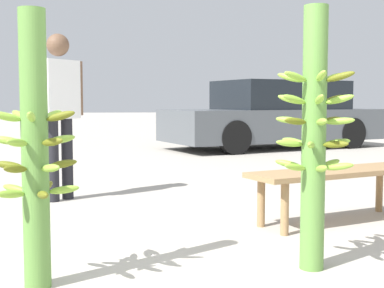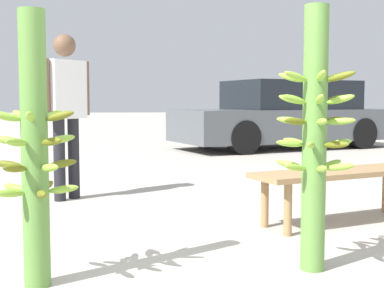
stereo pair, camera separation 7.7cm
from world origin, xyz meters
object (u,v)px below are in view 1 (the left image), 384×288
Objects in this scene: banana_stalk_center at (314,136)px; market_bench at (337,177)px; banana_stalk_left at (35,151)px; vendor_person at (59,101)px; parked_car at (275,116)px.

banana_stalk_center is 1.33m from market_bench.
banana_stalk_center is 0.96× the size of market_bench.
vendor_person is (-0.23, 2.47, 0.25)m from banana_stalk_left.
market_bench is (2.33, -1.19, -0.60)m from vendor_person.
vendor_person is at bearing 126.92° from banana_stalk_center.
parked_car is at bearing 67.13° from banana_stalk_left.
market_bench is at bearing 31.32° from banana_stalk_left.
parked_car is at bearing 58.18° from market_bench.
banana_stalk_left is 0.89× the size of vendor_person.
banana_stalk_left reaches higher than parked_car.
banana_stalk_center reaches higher than market_bench.
banana_stalk_center is 7.93m from parked_car.
banana_stalk_center is (1.52, 0.15, 0.06)m from banana_stalk_left.
vendor_person is 1.03× the size of market_bench.
vendor_person is at bearing 131.48° from market_bench.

